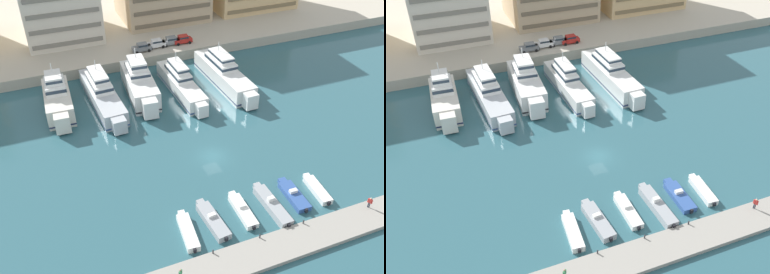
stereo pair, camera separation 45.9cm
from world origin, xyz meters
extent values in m
plane|color=#2D5B66|center=(0.00, 0.00, 0.00)|extent=(400.00, 400.00, 0.00)
cube|color=#BCB29E|center=(0.00, 67.47, 1.08)|extent=(180.00, 70.00, 2.17)
cube|color=#9E998E|center=(0.00, -19.22, 0.30)|extent=(120.00, 4.44, 0.59)
cube|color=silver|center=(-20.09, 22.18, 1.78)|extent=(4.98, 12.54, 3.56)
cube|color=silver|center=(-20.38, 14.99, 1.87)|extent=(2.55, 2.34, 3.03)
cube|color=#192347|center=(-20.09, 22.18, 0.62)|extent=(5.03, 12.66, 0.24)
cube|color=white|center=(-20.05, 23.10, 4.42)|extent=(3.70, 5.33, 1.72)
cube|color=#233342|center=(-20.05, 23.10, 4.60)|extent=(3.75, 5.38, 0.62)
cube|color=white|center=(-20.05, 23.10, 6.00)|extent=(2.89, 4.16, 1.43)
cube|color=#233342|center=(-20.05, 23.10, 6.14)|extent=(2.92, 4.20, 0.51)
cylinder|color=silver|center=(-20.02, 23.88, 7.61)|extent=(0.16, 0.16, 1.80)
cube|color=silver|center=(-19.81, 28.80, 0.98)|extent=(3.84, 1.06, 0.20)
cube|color=silver|center=(-12.38, 21.52, 1.46)|extent=(5.21, 18.60, 2.91)
cube|color=silver|center=(-11.79, 11.41, 1.53)|extent=(2.40, 2.21, 2.48)
cube|color=#334C7F|center=(-12.38, 21.52, 0.51)|extent=(5.26, 18.79, 0.24)
cube|color=white|center=(-12.46, 22.90, 3.71)|extent=(3.68, 7.90, 1.59)
cube|color=#233342|center=(-12.46, 22.90, 3.86)|extent=(3.73, 7.98, 0.57)
cube|color=white|center=(-12.46, 22.90, 5.14)|extent=(2.87, 6.16, 1.29)
cube|color=#233342|center=(-12.46, 22.90, 5.27)|extent=(2.91, 6.22, 0.46)
cylinder|color=silver|center=(-12.52, 24.06, 6.69)|extent=(0.16, 0.16, 1.80)
cube|color=silver|center=(-12.93, 31.15, 0.80)|extent=(3.58, 1.10, 0.20)
cube|color=white|center=(-5.16, 22.14, 1.90)|extent=(5.64, 14.87, 3.80)
cube|color=white|center=(-5.71, 13.81, 2.00)|extent=(2.73, 2.51, 3.23)
cube|color=black|center=(-5.16, 22.14, 0.67)|extent=(5.70, 15.02, 0.24)
cube|color=white|center=(-5.08, 23.23, 4.54)|extent=(4.05, 6.36, 1.47)
cube|color=#233342|center=(-5.08, 23.23, 4.69)|extent=(4.10, 6.42, 0.53)
cube|color=white|center=(-5.08, 23.23, 6.01)|extent=(3.16, 4.96, 1.46)
cube|color=#233342|center=(-5.08, 23.23, 6.15)|extent=(3.20, 5.01, 0.53)
cylinder|color=silver|center=(-5.02, 24.15, 7.64)|extent=(0.16, 0.16, 1.80)
cube|color=white|center=(-4.64, 29.87, 1.05)|extent=(4.03, 1.16, 0.20)
cube|color=white|center=(2.33, 20.08, 1.41)|extent=(4.21, 17.09, 2.82)
cube|color=white|center=(2.65, 10.78, 1.48)|extent=(2.05, 1.88, 2.39)
cube|color=#334C7F|center=(2.33, 20.08, 0.49)|extent=(4.25, 17.26, 0.24)
cube|color=white|center=(2.28, 21.35, 3.52)|extent=(3.07, 7.22, 1.40)
cube|color=#233342|center=(2.28, 21.35, 3.65)|extent=(3.11, 7.30, 0.50)
cube|color=white|center=(2.28, 21.35, 4.82)|extent=(2.39, 5.63, 1.21)
cube|color=#233342|center=(2.28, 21.35, 4.94)|extent=(2.42, 5.69, 0.44)
cylinder|color=silver|center=(2.24, 22.42, 6.33)|extent=(0.16, 0.16, 1.80)
cube|color=white|center=(2.01, 29.01, 0.77)|extent=(3.11, 1.01, 0.20)
cube|color=white|center=(11.24, 20.10, 1.67)|extent=(5.05, 18.50, 3.34)
cube|color=white|center=(11.69, 9.99, 1.75)|extent=(2.43, 2.22, 2.84)
cube|color=#192347|center=(11.24, 20.10, 0.58)|extent=(5.10, 18.69, 0.24)
cube|color=white|center=(11.18, 21.47, 4.06)|extent=(3.65, 7.84, 1.43)
cube|color=#233342|center=(11.18, 21.47, 4.20)|extent=(3.69, 7.92, 0.52)
cube|color=white|center=(11.18, 21.47, 5.33)|extent=(2.84, 6.11, 1.11)
cube|color=#233342|center=(11.18, 21.47, 5.44)|extent=(2.88, 6.18, 0.40)
cylinder|color=silver|center=(11.13, 22.63, 6.79)|extent=(0.16, 0.16, 1.80)
cube|color=white|center=(10.82, 29.71, 0.92)|extent=(3.64, 1.06, 0.20)
cube|color=white|center=(-9.19, -13.07, 0.45)|extent=(2.16, 5.90, 0.91)
cube|color=white|center=(-8.88, -9.88, 0.45)|extent=(0.95, 0.80, 0.77)
cube|color=black|center=(-9.50, -16.12, 0.60)|extent=(0.39, 0.31, 0.60)
cube|color=#9EA3A8|center=(-5.54, -12.60, 0.49)|extent=(2.33, 6.51, 0.98)
cube|color=#9EA3A8|center=(-5.82, -9.05, 0.49)|extent=(1.07, 0.90, 0.83)
cube|color=silver|center=(-5.58, -12.12, 1.17)|extent=(1.05, 0.68, 0.38)
cube|color=#283847|center=(-5.60, -11.84, 1.23)|extent=(0.92, 0.15, 0.23)
cube|color=black|center=(-5.28, -15.96, 0.64)|extent=(0.38, 0.31, 0.60)
cube|color=white|center=(-1.13, -12.37, 0.40)|extent=(1.74, 5.99, 0.80)
cube|color=white|center=(-1.08, -9.06, 0.40)|extent=(0.92, 0.75, 0.68)
cube|color=silver|center=(-1.13, -11.92, 0.98)|extent=(0.91, 0.62, 0.36)
cube|color=#283847|center=(-1.12, -11.64, 1.04)|extent=(0.82, 0.09, 0.22)
cube|color=black|center=(-1.19, -15.53, 0.55)|extent=(0.36, 0.29, 0.60)
cube|color=#9EA3A8|center=(2.87, -13.12, 0.55)|extent=(1.90, 7.45, 1.09)
cube|color=#9EA3A8|center=(2.77, -9.07, 0.55)|extent=(0.97, 0.80, 0.93)
cube|color=silver|center=(2.86, -12.56, 1.37)|extent=(0.96, 0.62, 0.56)
cube|color=#283847|center=(2.85, -12.28, 1.46)|extent=(0.86, 0.10, 0.34)
cube|color=black|center=(2.96, -17.00, 0.70)|extent=(0.37, 0.29, 0.60)
cube|color=#33569E|center=(6.70, -12.47, 0.38)|extent=(2.16, 5.68, 0.75)
cube|color=#33569E|center=(6.80, -9.26, 0.38)|extent=(1.12, 0.93, 0.64)
cube|color=silver|center=(6.71, -12.05, 0.98)|extent=(1.11, 0.63, 0.46)
cube|color=#283847|center=(6.72, -11.77, 1.05)|extent=(1.00, 0.11, 0.28)
cube|color=black|center=(6.61, -15.47, 0.53)|extent=(0.37, 0.29, 0.60)
cube|color=white|center=(10.36, -12.65, 0.40)|extent=(1.95, 5.43, 0.80)
cube|color=white|center=(10.58, -9.68, 0.40)|extent=(0.91, 0.77, 0.68)
cube|color=black|center=(10.16, -15.49, 0.55)|extent=(0.38, 0.30, 0.60)
cube|color=slate|center=(-0.75, 35.53, 2.89)|extent=(4.10, 1.71, 0.80)
cube|color=slate|center=(-0.60, 35.53, 3.63)|extent=(2.10, 1.57, 0.68)
cube|color=#1E2833|center=(-0.60, 35.53, 3.63)|extent=(2.06, 1.58, 0.37)
cylinder|color=black|center=(-2.10, 34.68, 2.49)|extent=(0.64, 0.22, 0.64)
cylinder|color=black|center=(-2.10, 36.38, 2.49)|extent=(0.64, 0.22, 0.64)
cylinder|color=black|center=(0.60, 34.68, 2.49)|extent=(0.64, 0.22, 0.64)
cylinder|color=black|center=(0.60, 36.38, 2.49)|extent=(0.64, 0.22, 0.64)
cube|color=white|center=(2.65, 36.24, 2.89)|extent=(4.10, 1.71, 0.80)
cube|color=white|center=(2.80, 36.24, 3.63)|extent=(2.10, 1.56, 0.68)
cube|color=#1E2833|center=(2.80, 36.24, 3.63)|extent=(2.06, 1.58, 0.37)
cylinder|color=black|center=(1.30, 35.40, 2.49)|extent=(0.64, 0.22, 0.64)
cylinder|color=black|center=(1.30, 37.10, 2.49)|extent=(0.64, 0.22, 0.64)
cylinder|color=black|center=(4.00, 35.39, 2.49)|extent=(0.64, 0.22, 0.64)
cylinder|color=black|center=(4.00, 37.09, 2.49)|extent=(0.64, 0.22, 0.64)
cube|color=slate|center=(6.07, 36.39, 2.89)|extent=(4.14, 1.80, 0.80)
cube|color=slate|center=(6.22, 36.38, 3.63)|extent=(2.14, 1.61, 0.68)
cube|color=#1E2833|center=(6.22, 36.38, 3.63)|extent=(2.09, 1.62, 0.37)
cylinder|color=black|center=(4.70, 35.57, 2.49)|extent=(0.65, 0.24, 0.64)
cylinder|color=black|center=(4.74, 37.27, 2.49)|extent=(0.65, 0.24, 0.64)
cylinder|color=black|center=(7.40, 35.50, 2.49)|extent=(0.65, 0.24, 0.64)
cylinder|color=black|center=(7.44, 37.20, 2.49)|extent=(0.65, 0.24, 0.64)
cube|color=red|center=(8.78, 36.18, 2.89)|extent=(4.11, 1.72, 0.80)
cube|color=red|center=(8.93, 36.18, 3.63)|extent=(2.11, 1.57, 0.68)
cube|color=#1E2833|center=(8.93, 36.18, 3.63)|extent=(2.06, 1.58, 0.37)
cylinder|color=black|center=(7.43, 35.33, 2.49)|extent=(0.64, 0.22, 0.64)
cylinder|color=black|center=(7.44, 37.03, 2.49)|extent=(0.64, 0.22, 0.64)
cylinder|color=black|center=(10.13, 35.32, 2.49)|extent=(0.64, 0.22, 0.64)
cylinder|color=black|center=(10.14, 37.02, 2.49)|extent=(0.64, 0.22, 0.64)
cube|color=silver|center=(-14.96, 50.53, 10.22)|extent=(16.04, 17.22, 16.11)
cube|color=gray|center=(-14.96, 41.81, 3.78)|extent=(14.75, 0.24, 0.90)
cube|color=gray|center=(-14.96, 41.81, 7.00)|extent=(14.75, 0.24, 0.90)
cube|color=gray|center=(-14.96, 41.81, 10.22)|extent=(14.75, 0.24, 0.90)
cube|color=#6D5F4B|center=(9.72, 44.74, 3.69)|extent=(18.57, 0.24, 0.90)
cube|color=#6D5F4B|center=(9.72, 44.74, 6.74)|extent=(18.57, 0.24, 0.90)
cube|color=#7B6748|center=(33.68, 45.02, 3.78)|extent=(19.43, 0.24, 0.90)
cube|color=#337F4C|center=(-12.47, -19.13, 1.73)|extent=(0.49, 0.47, 0.63)
cylinder|color=#337F4C|center=(-12.26, -18.95, 1.68)|extent=(0.10, 0.10, 0.63)
sphere|color=#A87A5B|center=(-12.47, -19.13, 2.16)|extent=(0.23, 0.23, 0.23)
cylinder|color=#282D3D|center=(14.48, -17.96, 1.01)|extent=(0.14, 0.14, 0.83)
cylinder|color=#282D3D|center=(14.56, -18.11, 1.01)|extent=(0.14, 0.14, 0.83)
cube|color=red|center=(14.52, -18.03, 1.74)|extent=(0.42, 0.52, 0.64)
cylinder|color=red|center=(14.39, -17.78, 1.69)|extent=(0.10, 0.10, 0.64)
cylinder|color=red|center=(14.65, -18.28, 1.69)|extent=(0.10, 0.10, 0.64)
sphere|color=beige|center=(14.52, -18.03, 2.18)|extent=(0.23, 0.23, 0.23)
cylinder|color=#2D2D33|center=(-7.66, -17.25, 0.82)|extent=(0.18, 0.18, 0.45)
sphere|color=#2D2D33|center=(-7.66, -17.25, 1.10)|extent=(0.20, 0.20, 0.20)
cylinder|color=#2D2D33|center=(-1.38, -17.25, 0.82)|extent=(0.18, 0.18, 0.45)
sphere|color=#2D2D33|center=(-1.38, -17.25, 1.10)|extent=(0.20, 0.20, 0.20)
cylinder|color=#2D2D33|center=(4.91, -17.25, 0.82)|extent=(0.18, 0.18, 0.45)
sphere|color=#2D2D33|center=(4.91, -17.25, 1.10)|extent=(0.20, 0.20, 0.20)
camera|label=1|loc=(-21.98, -46.39, 41.90)|focal=40.00mm
camera|label=2|loc=(-21.55, -46.56, 41.90)|focal=40.00mm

